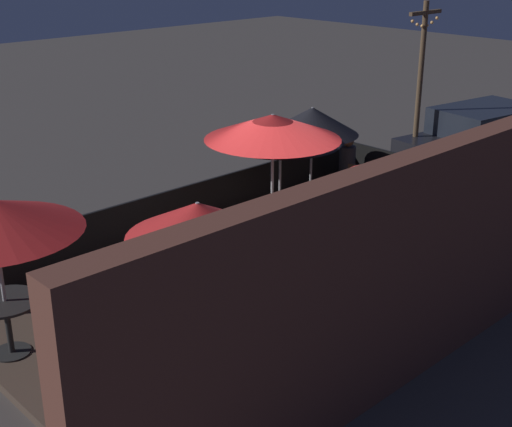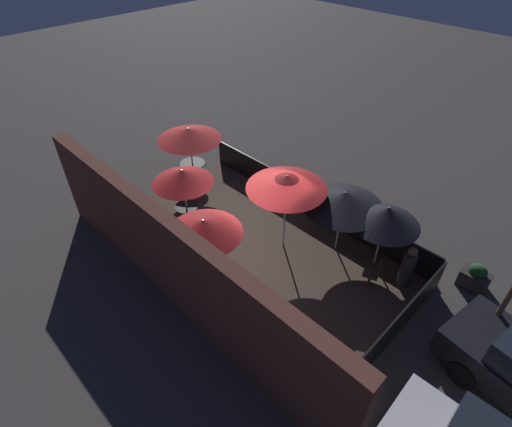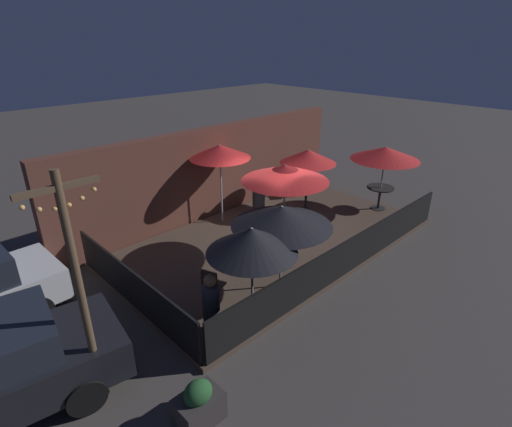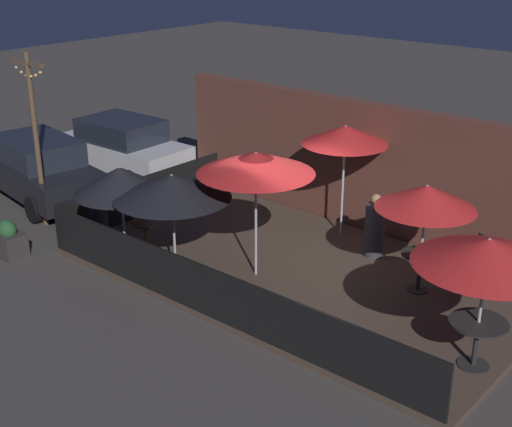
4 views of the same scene
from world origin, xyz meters
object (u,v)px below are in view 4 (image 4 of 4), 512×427
patio_chair_1 (143,222)px  patio_chair_2 (478,256)px  patio_umbrella_4 (120,180)px  patio_umbrella_1 (426,197)px  patio_umbrella_5 (345,135)px  patron_0 (374,228)px  parked_car_1 (122,147)px  patio_umbrella_0 (488,252)px  planter_box (8,240)px  dining_table_1 (420,262)px  patio_umbrella_2 (256,163)px  light_post (35,132)px  dining_table_0 (477,331)px  patron_1 (100,220)px  parked_car_0 (39,168)px  patio_umbrella_3 (172,186)px

patio_chair_1 → patio_chair_2: bearing=7.1°
patio_umbrella_4 → patio_chair_1: size_ratio=2.20×
patio_umbrella_1 → patio_umbrella_5: bearing=154.0°
patron_0 → parked_car_1: bearing=35.8°
patio_umbrella_4 → patron_0: patio_umbrella_4 is taller
patio_umbrella_0 → patio_umbrella_1: patio_umbrella_0 is taller
patio_umbrella_0 → parked_car_1: (-11.57, 2.67, -1.22)m
patio_umbrella_1 → planter_box: (-7.45, -3.99, -1.64)m
patio_chair_1 → parked_car_1: 5.10m
patio_umbrella_5 → patio_chair_1: bearing=-132.5°
dining_table_1 → patio_umbrella_2: bearing=-152.0°
light_post → patio_umbrella_5: bearing=33.2°
patio_umbrella_1 → dining_table_0: (1.87, -1.67, -1.25)m
patron_1 → parked_car_0: bearing=-64.6°
patio_umbrella_2 → patio_umbrella_5: size_ratio=1.01×
patio_chair_1 → light_post: light_post is taller
parked_car_1 → patron_0: bearing=-3.1°
parked_car_0 → patio_umbrella_3: bearing=0.3°
patio_umbrella_5 → patron_0: size_ratio=1.84×
patio_chair_1 → patio_umbrella_2: bearing=-9.8°
patio_umbrella_0 → patio_umbrella_1: size_ratio=1.06×
dining_table_0 → patio_umbrella_3: bearing=-172.2°
patio_umbrella_3 → dining_table_0: (5.83, 0.80, -1.21)m
patio_umbrella_1 → dining_table_1: patio_umbrella_1 is taller
patio_chair_1 → parked_car_0: (-4.29, 0.33, 0.22)m
patio_umbrella_1 → patio_umbrella_5: size_ratio=0.84×
dining_table_1 → light_post: size_ratio=0.19×
patio_umbrella_5 → patron_0: bearing=-23.4°
patio_umbrella_1 → patio_umbrella_4: bearing=-151.8°
parked_car_1 → dining_table_0: bearing=-14.6°
dining_table_1 → patio_umbrella_4: bearing=-151.8°
dining_table_0 → parked_car_0: bearing=179.6°
patio_umbrella_1 → patio_chair_1: size_ratio=2.27×
patio_chair_1 → patron_1: patron_1 is taller
dining_table_1 → patio_umbrella_0: bearing=-41.8°
patio_chair_1 → parked_car_0: size_ratio=0.20×
patio_umbrella_3 → patio_chair_2: size_ratio=2.49×
dining_table_0 → patio_chair_1: bearing=-178.1°
planter_box → patio_umbrella_3: bearing=23.4°
patio_umbrella_3 → patio_chair_2: patio_umbrella_3 is taller
parked_car_0 → light_post: bearing=-22.3°
planter_box → parked_car_1: size_ratio=0.20×
parked_car_1 → patron_1: bearing=-46.6°
patio_chair_2 → patron_0: (-2.10, -0.34, 0.11)m
patio_umbrella_3 → patio_umbrella_4: bearing=-166.7°
patio_umbrella_3 → dining_table_1: bearing=32.0°
light_post → parked_car_0: (-1.47, 0.89, -1.39)m
patio_umbrella_0 → parked_car_1: patio_umbrella_0 is taller
patio_umbrella_5 → dining_table_0: bearing=-33.4°
patio_umbrella_2 → patron_1: (-3.35, -1.14, -1.68)m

